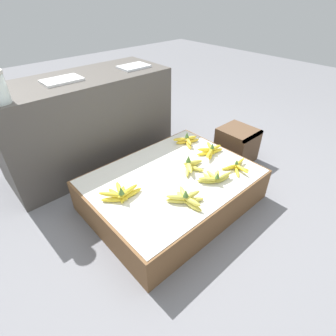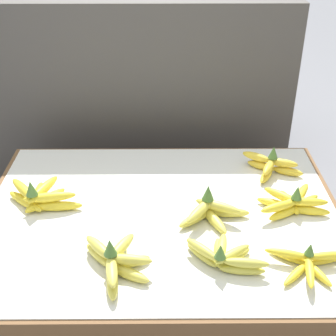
# 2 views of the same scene
# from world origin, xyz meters

# --- Properties ---
(ground_plane) EXTENTS (10.00, 10.00, 0.00)m
(ground_plane) POSITION_xyz_m (0.00, 0.00, 0.00)
(ground_plane) COLOR slate
(display_platform) EXTENTS (1.17, 0.88, 0.25)m
(display_platform) POSITION_xyz_m (0.00, 0.00, 0.13)
(display_platform) COLOR brown
(display_platform) RESTS_ON ground_plane
(back_vendor_table) EXTENTS (1.42, 0.57, 0.77)m
(back_vendor_table) POSITION_xyz_m (-0.15, 0.91, 0.39)
(back_vendor_table) COLOR #4C4742
(back_vendor_table) RESTS_ON ground_plane
(banana_bunch_front_midleft) EXTENTS (0.20, 0.23, 0.11)m
(banana_bunch_front_midleft) POSITION_xyz_m (-0.12, -0.26, 0.29)
(banana_bunch_front_midleft) COLOR #DBCC4C
(banana_bunch_front_midleft) RESTS_ON display_platform
(banana_bunch_front_midright) EXTENTS (0.23, 0.15, 0.10)m
(banana_bunch_front_midright) POSITION_xyz_m (0.17, -0.24, 0.28)
(banana_bunch_front_midright) COLOR gold
(banana_bunch_front_midright) RESTS_ON display_platform
(banana_bunch_front_right) EXTENTS (0.24, 0.19, 0.08)m
(banana_bunch_front_right) POSITION_xyz_m (0.40, -0.26, 0.28)
(banana_bunch_front_right) COLOR yellow
(banana_bunch_front_right) RESTS_ON display_platform
(banana_bunch_middle_left) EXTENTS (0.27, 0.18, 0.11)m
(banana_bunch_middle_left) POSITION_xyz_m (-0.40, 0.05, 0.29)
(banana_bunch_middle_left) COLOR yellow
(banana_bunch_middle_left) RESTS_ON display_platform
(banana_bunch_middle_midright) EXTENTS (0.24, 0.15, 0.11)m
(banana_bunch_middle_midright) POSITION_xyz_m (0.15, -0.04, 0.29)
(banana_bunch_middle_midright) COLOR #DBCC4C
(banana_bunch_middle_midright) RESTS_ON display_platform
(banana_bunch_middle_right) EXTENTS (0.24, 0.17, 0.10)m
(banana_bunch_middle_right) POSITION_xyz_m (0.42, 0.01, 0.28)
(banana_bunch_middle_right) COLOR yellow
(banana_bunch_middle_right) RESTS_ON display_platform
(banana_bunch_back_right) EXTENTS (0.22, 0.18, 0.10)m
(banana_bunch_back_right) POSITION_xyz_m (0.39, 0.24, 0.29)
(banana_bunch_back_right) COLOR gold
(banana_bunch_back_right) RESTS_ON display_platform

